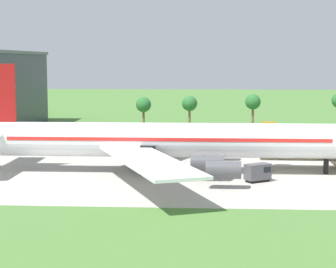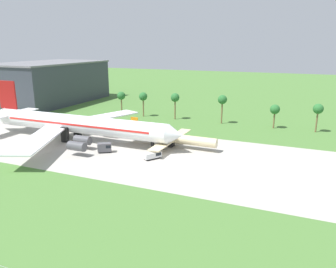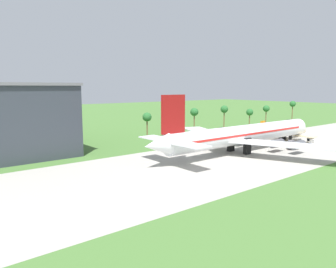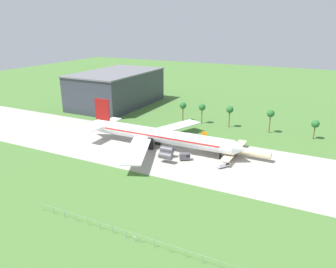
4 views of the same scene
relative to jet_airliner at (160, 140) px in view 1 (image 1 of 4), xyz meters
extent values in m
cylinder|color=white|center=(1.33, 0.00, 0.06)|extent=(62.75, 5.79, 5.79)
cube|color=red|center=(1.33, 0.00, 0.50)|extent=(53.34, 5.90, 0.58)
cube|color=white|center=(-0.61, -15.21, -0.95)|extent=(18.38, 31.03, 0.44)
cube|color=white|center=(-0.61, 15.21, -0.95)|extent=(18.38, 31.03, 0.44)
cylinder|color=#4C4C51|center=(7.90, -6.95, -2.65)|extent=(5.21, 2.60, 2.60)
cylinder|color=#4C4C51|center=(10.24, -12.73, -2.65)|extent=(5.21, 2.60, 2.60)
cylinder|color=#4C4C51|center=(7.90, 6.95, -2.65)|extent=(5.21, 2.60, 2.60)
cylinder|color=#4C4C51|center=(10.24, 12.73, -2.65)|extent=(5.21, 2.60, 2.60)
cube|color=black|center=(27.68, 0.00, -2.99)|extent=(0.70, 0.90, 4.95)
cube|color=black|center=(-1.81, -3.18, -2.99)|extent=(2.40, 1.20, 4.95)
cube|color=black|center=(-1.81, 3.18, -2.99)|extent=(2.40, 1.20, 4.95)
cube|color=orange|center=(18.70, 5.81, 0.67)|extent=(2.57, 0.30, 3.99)
cube|color=black|center=(15.75, -7.31, -5.27)|extent=(3.80, 3.33, 0.40)
cube|color=#4C4C51|center=(15.75, -7.31, -3.85)|extent=(4.40, 3.82, 2.44)
cube|color=black|center=(16.66, -6.72, -3.48)|extent=(2.26, 2.46, 0.90)
cylinder|color=brown|center=(18.67, 41.39, -1.16)|extent=(0.56, 0.56, 8.61)
sphere|color=#28662D|center=(18.67, 41.39, 3.75)|extent=(3.60, 3.60, 3.60)
cylinder|color=brown|center=(-6.99, 41.39, -1.54)|extent=(0.56, 0.56, 7.86)
sphere|color=#28662D|center=(-6.99, 41.39, 2.99)|extent=(3.60, 3.60, 3.60)
cylinder|color=brown|center=(3.89, 41.39, -1.38)|extent=(0.56, 0.56, 8.17)
sphere|color=#28662D|center=(3.89, 41.39, 3.31)|extent=(3.60, 3.60, 3.60)
camera|label=1|loc=(7.48, -101.03, 13.34)|focal=65.00mm
camera|label=2|loc=(67.55, -83.79, 25.02)|focal=35.00mm
camera|label=3|loc=(-81.61, -63.33, 14.75)|focal=35.00mm
camera|label=4|loc=(62.21, -114.24, 45.07)|focal=35.00mm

